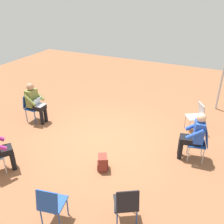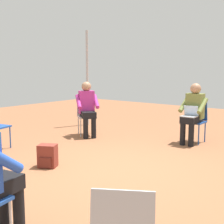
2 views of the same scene
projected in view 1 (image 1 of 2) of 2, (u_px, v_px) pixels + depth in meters
name	position (u px, v px, depth m)	size (l,w,h in m)	color
ground_plane	(102.00, 142.00, 6.73)	(16.28, 16.28, 0.00)	brown
chair_north	(51.00, 203.00, 4.23)	(0.47, 0.51, 0.85)	#1E4799
chair_southwest	(197.00, 115.00, 7.07)	(0.57, 0.56, 0.85)	#B7B7BC
chair_northwest	(126.00, 203.00, 4.23)	(0.56, 0.58, 0.85)	black
chair_west	(200.00, 142.00, 5.88)	(0.51, 0.47, 0.85)	#1E4799
chair_east	(31.00, 106.00, 7.62)	(0.44, 0.40, 0.85)	#1E4799
person_with_laptop	(35.00, 101.00, 7.47)	(0.52, 0.49, 1.24)	black
person_in_blue	(194.00, 134.00, 5.83)	(0.57, 0.56, 1.24)	black
backpack_near_laptop_user	(103.00, 163.00, 5.70)	(0.31, 0.34, 0.36)	maroon
tent_pole_far	(224.00, 70.00, 7.93)	(0.07, 0.07, 2.74)	#B2B2B7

